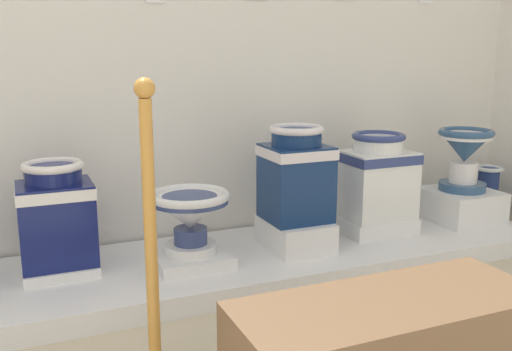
{
  "coord_description": "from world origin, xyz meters",
  "views": [
    {
      "loc": [
        1.03,
        -0.53,
        1.09
      ],
      "look_at": [
        2.11,
        2.0,
        0.49
      ],
      "focal_mm": 40.18,
      "sensor_mm": 36.0,
      "label": 1
    }
  ],
  "objects_px": {
    "plinth_block_pale_glazed": "(60,267)",
    "antique_toilet_slender_white": "(190,212)",
    "plinth_block_slender_white": "(191,258)",
    "antique_toilet_central_ornate": "(377,175)",
    "plinth_block_leftmost": "(461,205)",
    "antique_toilet_pale_glazed": "(56,212)",
    "plinth_block_central_ornate": "(375,224)",
    "antique_toilet_rightmost": "(296,172)",
    "stanchion_post_near_left": "(153,300)",
    "plinth_block_rightmost": "(295,233)",
    "antique_toilet_leftmost": "(465,151)",
    "decorative_vase_companion": "(487,198)"
  },
  "relations": [
    {
      "from": "plinth_block_pale_glazed",
      "to": "antique_toilet_central_ornate",
      "type": "height_order",
      "value": "antique_toilet_central_ornate"
    },
    {
      "from": "antique_toilet_pale_glazed",
      "to": "antique_toilet_leftmost",
      "type": "height_order",
      "value": "antique_toilet_leftmost"
    },
    {
      "from": "antique_toilet_rightmost",
      "to": "antique_toilet_slender_white",
      "type": "bearing_deg",
      "value": -178.5
    },
    {
      "from": "antique_toilet_pale_glazed",
      "to": "plinth_block_central_ornate",
      "type": "bearing_deg",
      "value": -2.04
    },
    {
      "from": "plinth_block_rightmost",
      "to": "antique_toilet_leftmost",
      "type": "height_order",
      "value": "antique_toilet_leftmost"
    },
    {
      "from": "plinth_block_rightmost",
      "to": "stanchion_post_near_left",
      "type": "bearing_deg",
      "value": -138.52
    },
    {
      "from": "antique_toilet_rightmost",
      "to": "antique_toilet_leftmost",
      "type": "height_order",
      "value": "antique_toilet_rightmost"
    },
    {
      "from": "antique_toilet_pale_glazed",
      "to": "plinth_block_leftmost",
      "type": "relative_size",
      "value": 1.21
    },
    {
      "from": "antique_toilet_slender_white",
      "to": "antique_toilet_central_ornate",
      "type": "relative_size",
      "value": 0.81
    },
    {
      "from": "antique_toilet_leftmost",
      "to": "stanchion_post_near_left",
      "type": "xyz_separation_m",
      "value": [
        -2.06,
        -0.87,
        -0.2
      ]
    },
    {
      "from": "plinth_block_leftmost",
      "to": "stanchion_post_near_left",
      "type": "xyz_separation_m",
      "value": [
        -2.06,
        -0.87,
        0.12
      ]
    },
    {
      "from": "antique_toilet_central_ornate",
      "to": "decorative_vase_companion",
      "type": "relative_size",
      "value": 1.3
    },
    {
      "from": "plinth_block_pale_glazed",
      "to": "antique_toilet_leftmost",
      "type": "bearing_deg",
      "value": -1.67
    },
    {
      "from": "antique_toilet_rightmost",
      "to": "plinth_block_pale_glazed",
      "type": "bearing_deg",
      "value": 174.31
    },
    {
      "from": "plinth_block_pale_glazed",
      "to": "antique_toilet_central_ornate",
      "type": "distance_m",
      "value": 1.7
    },
    {
      "from": "antique_toilet_rightmost",
      "to": "stanchion_post_near_left",
      "type": "distance_m",
      "value": 1.25
    },
    {
      "from": "antique_toilet_rightmost",
      "to": "antique_toilet_pale_glazed",
      "type": "bearing_deg",
      "value": 174.31
    },
    {
      "from": "plinth_block_pale_glazed",
      "to": "antique_toilet_pale_glazed",
      "type": "distance_m",
      "value": 0.26
    },
    {
      "from": "antique_toilet_pale_glazed",
      "to": "antique_toilet_rightmost",
      "type": "xyz_separation_m",
      "value": [
        1.14,
        -0.11,
        0.11
      ]
    },
    {
      "from": "plinth_block_central_ornate",
      "to": "plinth_block_leftmost",
      "type": "xyz_separation_m",
      "value": [
        0.6,
        -0.01,
        0.05
      ]
    },
    {
      "from": "plinth_block_slender_white",
      "to": "antique_toilet_central_ornate",
      "type": "bearing_deg",
      "value": 3.64
    },
    {
      "from": "plinth_block_slender_white",
      "to": "antique_toilet_central_ornate",
      "type": "height_order",
      "value": "antique_toilet_central_ornate"
    },
    {
      "from": "antique_toilet_slender_white",
      "to": "antique_toilet_rightmost",
      "type": "bearing_deg",
      "value": 1.5
    },
    {
      "from": "stanchion_post_near_left",
      "to": "plinth_block_central_ornate",
      "type": "bearing_deg",
      "value": 30.99
    },
    {
      "from": "antique_toilet_pale_glazed",
      "to": "plinth_block_slender_white",
      "type": "xyz_separation_m",
      "value": [
        0.58,
        -0.13,
        -0.26
      ]
    },
    {
      "from": "plinth_block_slender_white",
      "to": "antique_toilet_slender_white",
      "type": "height_order",
      "value": "antique_toilet_slender_white"
    },
    {
      "from": "plinth_block_slender_white",
      "to": "decorative_vase_companion",
      "type": "relative_size",
      "value": 0.97
    },
    {
      "from": "plinth_block_rightmost",
      "to": "antique_toilet_central_ornate",
      "type": "distance_m",
      "value": 0.59
    },
    {
      "from": "plinth_block_pale_glazed",
      "to": "antique_toilet_slender_white",
      "type": "distance_m",
      "value": 0.64
    },
    {
      "from": "plinth_block_central_ornate",
      "to": "antique_toilet_pale_glazed",
      "type": "bearing_deg",
      "value": 177.96
    },
    {
      "from": "antique_toilet_pale_glazed",
      "to": "plinth_block_leftmost",
      "type": "height_order",
      "value": "antique_toilet_pale_glazed"
    },
    {
      "from": "plinth_block_rightmost",
      "to": "stanchion_post_near_left",
      "type": "distance_m",
      "value": 1.24
    },
    {
      "from": "plinth_block_pale_glazed",
      "to": "decorative_vase_companion",
      "type": "relative_size",
      "value": 0.89
    },
    {
      "from": "plinth_block_pale_glazed",
      "to": "antique_toilet_slender_white",
      "type": "height_order",
      "value": "antique_toilet_slender_white"
    },
    {
      "from": "antique_toilet_pale_glazed",
      "to": "antique_toilet_leftmost",
      "type": "distance_m",
      "value": 2.28
    },
    {
      "from": "antique_toilet_pale_glazed",
      "to": "antique_toilet_central_ornate",
      "type": "distance_m",
      "value": 1.67
    },
    {
      "from": "plinth_block_slender_white",
      "to": "antique_toilet_central_ornate",
      "type": "distance_m",
      "value": 1.13
    },
    {
      "from": "decorative_vase_companion",
      "to": "stanchion_post_near_left",
      "type": "height_order",
      "value": "stanchion_post_near_left"
    },
    {
      "from": "antique_toilet_slender_white",
      "to": "plinth_block_rightmost",
      "type": "xyz_separation_m",
      "value": [
        0.56,
        0.01,
        -0.18
      ]
    },
    {
      "from": "antique_toilet_central_ornate",
      "to": "plinth_block_leftmost",
      "type": "distance_m",
      "value": 0.65
    },
    {
      "from": "plinth_block_central_ornate",
      "to": "antique_toilet_leftmost",
      "type": "height_order",
      "value": "antique_toilet_leftmost"
    },
    {
      "from": "plinth_block_slender_white",
      "to": "plinth_block_leftmost",
      "type": "distance_m",
      "value": 1.69
    },
    {
      "from": "plinth_block_rightmost",
      "to": "antique_toilet_central_ornate",
      "type": "xyz_separation_m",
      "value": [
        0.53,
        0.05,
        0.25
      ]
    },
    {
      "from": "antique_toilet_rightmost",
      "to": "antique_toilet_leftmost",
      "type": "xyz_separation_m",
      "value": [
        1.13,
        0.05,
        0.02
      ]
    },
    {
      "from": "antique_toilet_rightmost",
      "to": "antique_toilet_central_ornate",
      "type": "bearing_deg",
      "value": 5.91
    },
    {
      "from": "antique_toilet_slender_white",
      "to": "plinth_block_central_ornate",
      "type": "height_order",
      "value": "antique_toilet_slender_white"
    },
    {
      "from": "antique_toilet_leftmost",
      "to": "decorative_vase_companion",
      "type": "bearing_deg",
      "value": 24.15
    },
    {
      "from": "plinth_block_slender_white",
      "to": "plinth_block_central_ornate",
      "type": "relative_size",
      "value": 0.89
    },
    {
      "from": "plinth_block_rightmost",
      "to": "plinth_block_pale_glazed",
      "type": "bearing_deg",
      "value": 174.31
    },
    {
      "from": "plinth_block_slender_white",
      "to": "stanchion_post_near_left",
      "type": "xyz_separation_m",
      "value": [
        -0.36,
        -0.8,
        0.19
      ]
    }
  ]
}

